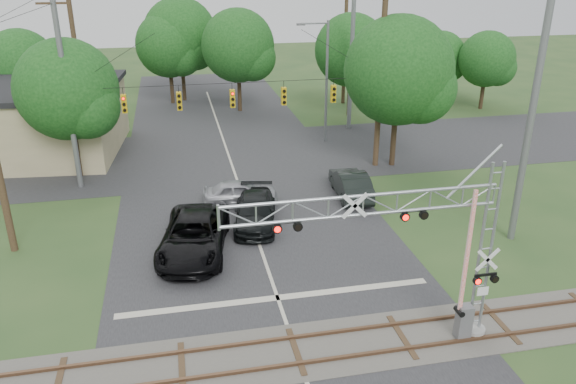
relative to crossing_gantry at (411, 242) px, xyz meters
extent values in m
cube|color=#262729|center=(-3.83, 8.36, -4.17)|extent=(14.00, 90.00, 0.02)
cube|color=#262729|center=(-3.83, 22.36, -4.16)|extent=(90.00, 12.00, 0.02)
cube|color=#4F4A44|center=(-3.83, 0.36, -4.16)|extent=(90.00, 3.20, 0.05)
cube|color=brown|center=(-3.83, -0.36, -4.09)|extent=(90.00, 0.12, 0.14)
cube|color=brown|center=(-3.83, 1.08, -4.09)|extent=(90.00, 0.12, 0.14)
cylinder|color=gray|center=(2.85, 0.06, -4.03)|extent=(0.85, 0.85, 0.28)
cube|color=silver|center=(2.80, -0.22, -2.15)|extent=(0.42, 0.03, 0.33)
cube|color=slate|center=(2.29, -0.13, -3.47)|extent=(0.52, 0.42, 1.41)
cube|color=red|center=(2.05, -0.13, -0.59)|extent=(0.13, 0.08, 4.71)
cylinder|color=slate|center=(-13.33, 18.36, 1.57)|extent=(0.32, 0.32, 11.50)
cylinder|color=#3E281C|center=(5.67, 18.36, 1.57)|extent=(0.36, 0.36, 11.50)
cylinder|color=black|center=(-3.83, 18.36, 1.80)|extent=(19.00, 0.03, 0.03)
cube|color=gold|center=(-10.23, 18.36, 0.85)|extent=(0.30, 0.30, 1.10)
cube|color=gold|center=(-7.03, 18.36, 0.85)|extent=(0.30, 0.30, 1.10)
cube|color=gold|center=(-3.83, 18.36, 0.85)|extent=(0.30, 0.30, 1.10)
cube|color=gold|center=(-0.63, 18.36, 0.85)|extent=(0.30, 0.30, 1.10)
cube|color=gold|center=(2.57, 18.36, 0.85)|extent=(0.30, 0.30, 1.10)
imported|color=black|center=(-6.94, 8.51, -3.29)|extent=(4.04, 6.78, 1.77)
imported|color=black|center=(-3.65, 10.99, -3.43)|extent=(2.99, 5.41, 1.49)
imported|color=#98999F|center=(-4.08, 13.75, -3.46)|extent=(4.30, 1.97, 1.43)
imported|color=black|center=(2.38, 13.59, -3.38)|extent=(2.01, 4.92, 1.59)
cylinder|color=slate|center=(3.79, 24.34, 0.28)|extent=(0.20, 0.20, 8.92)
cylinder|color=slate|center=(2.80, 24.34, 4.54)|extent=(1.98, 0.12, 0.12)
cube|color=slate|center=(1.81, 24.34, 4.50)|extent=(0.59, 0.25, 0.15)
cylinder|color=#3E281C|center=(-13.72, 26.34, 1.90)|extent=(0.34, 0.34, 12.15)
cylinder|color=slate|center=(6.63, 27.37, 2.55)|extent=(0.34, 0.34, 13.45)
cylinder|color=slate|center=(8.60, 6.77, 2.51)|extent=(0.34, 0.34, 13.37)
cylinder|color=#3E281C|center=(8.73, 35.85, 1.76)|extent=(0.34, 0.34, 11.87)
cylinder|color=#332517|center=(-19.01, 33.01, -2.35)|extent=(0.36, 0.36, 3.65)
sphere|color=#124014|center=(-19.01, 33.01, 0.97)|extent=(5.64, 5.64, 5.64)
cylinder|color=#332517|center=(-13.63, 20.29, -2.18)|extent=(0.36, 0.36, 3.98)
sphere|color=#124014|center=(-13.63, 20.29, 1.44)|extent=(6.15, 6.15, 6.15)
cylinder|color=#332517|center=(-7.39, 39.26, -2.22)|extent=(0.36, 0.36, 3.92)
sphere|color=#124014|center=(-7.39, 39.26, 1.34)|extent=(6.05, 6.05, 6.05)
cylinder|color=#332517|center=(-6.23, 40.18, -1.94)|extent=(0.36, 0.36, 4.48)
sphere|color=#124014|center=(-6.23, 40.18, 2.13)|extent=(6.92, 6.92, 6.92)
cylinder|color=#332517|center=(-1.41, 34.88, -2.09)|extent=(0.36, 0.36, 4.17)
sphere|color=#124014|center=(-1.41, 34.88, 1.70)|extent=(6.44, 6.44, 6.44)
cylinder|color=#332517|center=(6.78, 18.18, -1.92)|extent=(0.36, 0.36, 4.52)
sphere|color=#124014|center=(6.78, 18.18, 2.19)|extent=(6.99, 6.99, 6.99)
cylinder|color=#332517|center=(7.90, 31.43, -2.15)|extent=(0.36, 0.36, 4.05)
sphere|color=#124014|center=(7.90, 31.43, 1.53)|extent=(6.25, 6.25, 6.25)
cylinder|color=#332517|center=(17.71, 34.41, -2.62)|extent=(0.36, 0.36, 3.10)
sphere|color=#124014|center=(17.71, 34.41, 0.20)|extent=(4.79, 4.79, 4.79)
cylinder|color=#332517|center=(20.66, 31.14, -2.55)|extent=(0.36, 0.36, 3.24)
sphere|color=#124014|center=(20.66, 31.14, 0.39)|extent=(5.01, 5.01, 5.01)
camera|label=1|loc=(-7.43, -15.43, 8.73)|focal=35.00mm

